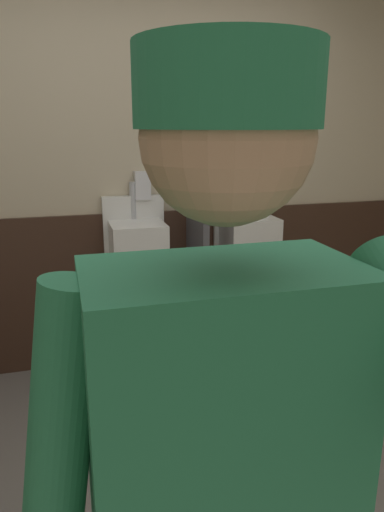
{
  "coord_description": "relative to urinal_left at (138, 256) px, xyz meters",
  "views": [
    {
      "loc": [
        -0.46,
        -1.51,
        1.6
      ],
      "look_at": [
        -0.12,
        -0.29,
        1.25
      ],
      "focal_mm": 33.58,
      "sensor_mm": 36.0,
      "label": 1
    }
  ],
  "objects": [
    {
      "name": "privacy_divider_panel",
      "position": [
        0.38,
        -0.07,
        0.17
      ],
      "size": [
        0.04,
        0.4,
        0.9
      ],
      "primitive_type": "cube",
      "color": "#4C4C51"
    },
    {
      "name": "wall_back",
      "position": [
        -0.0,
        0.22,
        0.66
      ],
      "size": [
        4.59,
        0.12,
        2.87
      ],
      "primitive_type": "cube",
      "color": "beige",
      "rests_on": "ground_plane"
    },
    {
      "name": "urinal_middle",
      "position": [
        0.75,
        0.0,
        0.0
      ],
      "size": [
        0.4,
        0.34,
        1.24
      ],
      "color": "white",
      "rests_on": "ground_plane"
    },
    {
      "name": "wainscot_band_back",
      "position": [
        -0.0,
        0.14,
        -0.26
      ],
      "size": [
        3.99,
        0.03,
        1.04
      ],
      "primitive_type": "cube",
      "color": "#382319",
      "rests_on": "ground_plane"
    },
    {
      "name": "urinal_left",
      "position": [
        0.0,
        0.0,
        0.0
      ],
      "size": [
        0.4,
        0.34,
        1.24
      ],
      "color": "white",
      "rests_on": "ground_plane"
    },
    {
      "name": "person",
      "position": [
        -0.24,
        -2.34,
        0.23
      ],
      "size": [
        0.63,
        0.6,
        1.7
      ],
      "color": "#2D3342",
      "rests_on": "ground_plane"
    },
    {
      "name": "soap_dispenser",
      "position": [
        0.06,
        0.12,
        0.44
      ],
      "size": [
        0.1,
        0.07,
        0.18
      ],
      "primitive_type": "cube",
      "color": "silver"
    }
  ]
}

